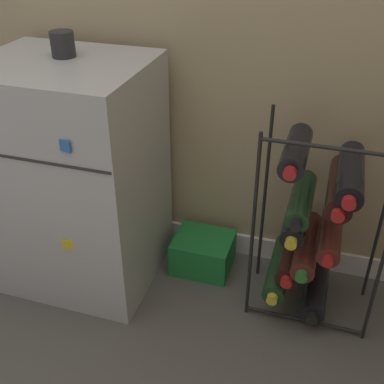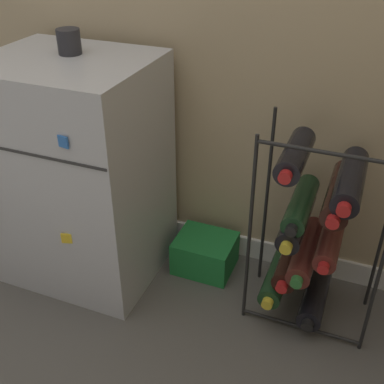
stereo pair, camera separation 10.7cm
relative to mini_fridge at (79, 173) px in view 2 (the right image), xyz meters
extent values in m
plane|color=#56544F|center=(0.28, -0.32, -0.42)|extent=(14.00, 14.00, 0.00)
cube|color=white|center=(0.28, 0.27, -0.37)|extent=(6.97, 0.01, 0.09)
cube|color=#B7BABF|center=(0.00, 0.00, 0.00)|extent=(0.56, 0.47, 0.83)
cube|color=#2D2D2D|center=(0.00, -0.24, 0.19)|extent=(0.55, 0.00, 0.01)
cube|color=blue|center=(0.14, -0.24, 0.26)|extent=(0.04, 0.01, 0.04)
cube|color=yellow|center=(0.09, -0.24, -0.10)|extent=(0.04, 0.02, 0.04)
cylinder|color=black|center=(0.66, -0.05, -0.06)|extent=(0.01, 0.01, 0.71)
cylinder|color=black|center=(1.06, -0.05, -0.06)|extent=(0.01, 0.01, 0.71)
cylinder|color=black|center=(0.66, 0.17, -0.06)|extent=(0.01, 0.01, 0.71)
cylinder|color=black|center=(0.86, -0.05, -0.40)|extent=(0.40, 0.01, 0.01)
cylinder|color=black|center=(0.86, -0.05, 0.27)|extent=(0.40, 0.01, 0.01)
cylinder|color=black|center=(0.88, 0.06, -0.34)|extent=(0.08, 0.28, 0.08)
cylinder|color=black|center=(0.88, -0.09, -0.34)|extent=(0.04, 0.02, 0.04)
cylinder|color=#19381E|center=(0.75, 0.06, -0.28)|extent=(0.08, 0.31, 0.08)
cylinder|color=gold|center=(0.75, -0.11, -0.28)|extent=(0.04, 0.02, 0.04)
cylinder|color=black|center=(0.79, 0.06, -0.20)|extent=(0.08, 0.28, 0.08)
cylinder|color=red|center=(0.79, -0.09, -0.20)|extent=(0.04, 0.02, 0.04)
cylinder|color=#56231E|center=(0.83, 0.06, -0.15)|extent=(0.08, 0.31, 0.08)
cylinder|color=#2D7033|center=(0.83, -0.11, -0.15)|extent=(0.04, 0.02, 0.04)
cylinder|color=#56231E|center=(0.90, 0.06, -0.09)|extent=(0.07, 0.26, 0.07)
cylinder|color=red|center=(0.90, -0.09, -0.09)|extent=(0.03, 0.02, 0.03)
cylinder|color=black|center=(0.78, 0.06, -0.04)|extent=(0.08, 0.30, 0.08)
cylinder|color=gold|center=(0.78, -0.11, -0.04)|extent=(0.04, 0.02, 0.04)
cylinder|color=#19381E|center=(0.79, 0.06, 0.02)|extent=(0.07, 0.28, 0.07)
cylinder|color=black|center=(0.79, -0.09, 0.02)|extent=(0.04, 0.02, 0.04)
cylinder|color=black|center=(0.90, 0.06, 0.09)|extent=(0.08, 0.30, 0.08)
cylinder|color=red|center=(0.90, -0.11, 0.09)|extent=(0.04, 0.02, 0.04)
cylinder|color=black|center=(0.92, 0.06, 0.14)|extent=(0.08, 0.31, 0.08)
cylinder|color=red|center=(0.92, -0.11, 0.14)|extent=(0.04, 0.02, 0.04)
cylinder|color=black|center=(0.75, 0.06, 0.19)|extent=(0.08, 0.26, 0.08)
cylinder|color=red|center=(0.75, -0.09, 0.19)|extent=(0.04, 0.02, 0.04)
cube|color=#1E7F38|center=(0.44, 0.14, -0.35)|extent=(0.22, 0.19, 0.14)
cylinder|color=#28282D|center=(-0.01, 0.05, 0.46)|extent=(0.08, 0.08, 0.08)
camera|label=1|loc=(0.84, -1.29, 0.86)|focal=45.00mm
camera|label=2|loc=(0.94, -1.26, 0.86)|focal=45.00mm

